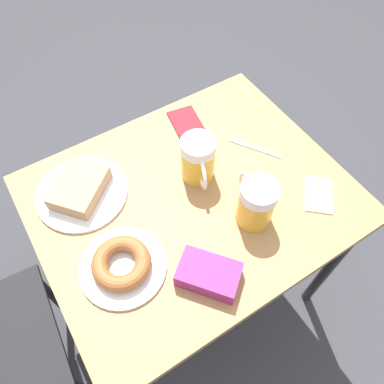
# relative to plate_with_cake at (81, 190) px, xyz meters

# --- Properties ---
(ground_plane) EXTENTS (8.00, 8.00, 0.00)m
(ground_plane) POSITION_rel_plate_with_cake_xyz_m (-0.17, -0.26, -0.75)
(ground_plane) COLOR #333338
(table) EXTENTS (0.70, 0.86, 0.73)m
(table) POSITION_rel_plate_with_cake_xyz_m (-0.17, -0.26, -0.10)
(table) COLOR #997044
(table) RESTS_ON ground_plane
(plate_with_cake) EXTENTS (0.26, 0.26, 0.05)m
(plate_with_cake) POSITION_rel_plate_with_cake_xyz_m (0.00, 0.00, 0.00)
(plate_with_cake) COLOR silver
(plate_with_cake) RESTS_ON table
(plate_with_donut) EXTENTS (0.22, 0.22, 0.05)m
(plate_with_donut) POSITION_rel_plate_with_cake_xyz_m (-0.26, 0.00, 0.00)
(plate_with_donut) COLOR silver
(plate_with_donut) RESTS_ON table
(beer_mug_left) EXTENTS (0.14, 0.10, 0.14)m
(beer_mug_left) POSITION_rel_plate_with_cake_xyz_m (-0.31, -0.36, 0.05)
(beer_mug_left) COLOR gold
(beer_mug_left) RESTS_ON table
(beer_mug_center) EXTENTS (0.14, 0.10, 0.14)m
(beer_mug_center) POSITION_rel_plate_with_cake_xyz_m (-0.12, -0.31, 0.05)
(beer_mug_center) COLOR gold
(beer_mug_center) RESTS_ON table
(napkin_folded) EXTENTS (0.14, 0.13, 0.00)m
(napkin_folded) POSITION_rel_plate_with_cake_xyz_m (-0.36, -0.56, -0.02)
(napkin_folded) COLOR white
(napkin_folded) RESTS_ON table
(fork) EXTENTS (0.14, 0.10, 0.00)m
(fork) POSITION_rel_plate_with_cake_xyz_m (-0.13, -0.51, -0.02)
(fork) COLOR silver
(fork) RESTS_ON table
(passport_near_edge) EXTENTS (0.14, 0.11, 0.01)m
(passport_near_edge) POSITION_rel_plate_with_cake_xyz_m (0.08, -0.39, -0.02)
(passport_near_edge) COLOR maroon
(passport_near_edge) RESTS_ON table
(blue_pouch) EXTENTS (0.17, 0.16, 0.05)m
(blue_pouch) POSITION_rel_plate_with_cake_xyz_m (-0.40, -0.16, 0.00)
(blue_pouch) COLOR #8C2366
(blue_pouch) RESTS_ON table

